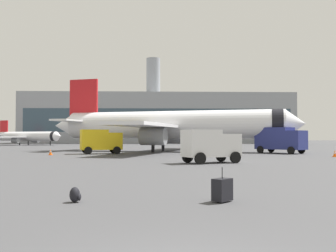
% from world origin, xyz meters
% --- Properties ---
extents(airplane_at_gate, '(35.01, 31.97, 10.50)m').
position_xyz_m(airplane_at_gate, '(1.85, 47.26, 3.66)').
color(airplane_at_gate, white).
rests_on(airplane_at_gate, ground).
extents(airplane_taxiing, '(19.40, 17.86, 6.09)m').
position_xyz_m(airplane_taxiing, '(-30.97, 87.82, 2.12)').
color(airplane_taxiing, white).
rests_on(airplane_taxiing, ground).
extents(service_truck, '(5.23, 3.66, 2.90)m').
position_xyz_m(service_truck, '(-6.82, 40.73, 1.61)').
color(service_truck, yellow).
rests_on(service_truck, ground).
extents(fuel_truck, '(5.75, 6.10, 3.20)m').
position_xyz_m(fuel_truck, '(15.17, 41.41, 1.77)').
color(fuel_truck, navy).
rests_on(fuel_truck, ground).
extents(cargo_van, '(4.83, 3.62, 2.60)m').
position_xyz_m(cargo_van, '(4.01, 24.40, 1.45)').
color(cargo_van, white).
rests_on(cargo_van, ground).
extents(safety_cone_near, '(0.44, 0.44, 0.69)m').
position_xyz_m(safety_cone_near, '(17.98, 32.89, 0.34)').
color(safety_cone_near, '#F2590C').
rests_on(safety_cone_near, ground).
extents(safety_cone_mid, '(0.44, 0.44, 0.65)m').
position_xyz_m(safety_cone_mid, '(-11.98, 37.82, 0.32)').
color(safety_cone_mid, '#F2590C').
rests_on(safety_cone_mid, ground).
extents(safety_cone_far, '(0.44, 0.44, 0.73)m').
position_xyz_m(safety_cone_far, '(10.55, 47.26, 0.36)').
color(safety_cone_far, '#F2590C').
rests_on(safety_cone_far, ground).
extents(rolling_suitcase, '(0.74, 0.74, 1.10)m').
position_xyz_m(rolling_suitcase, '(1.77, 6.68, 0.39)').
color(rolling_suitcase, black).
rests_on(rolling_suitcase, ground).
extents(traveller_backpack, '(0.36, 0.40, 0.48)m').
position_xyz_m(traveller_backpack, '(-2.87, 6.79, 0.23)').
color(traveller_backpack, black).
rests_on(traveller_backpack, ground).
extents(terminal_building, '(82.01, 22.64, 27.20)m').
position_xyz_m(terminal_building, '(0.79, 116.97, 7.71)').
color(terminal_building, gray).
rests_on(terminal_building, ground).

